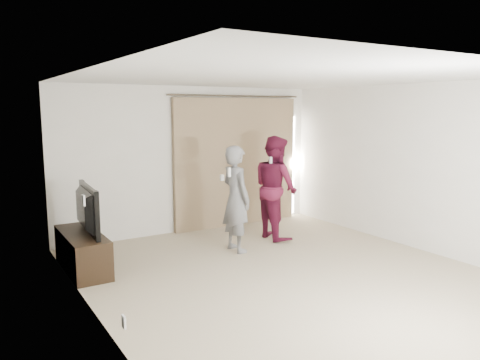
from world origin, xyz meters
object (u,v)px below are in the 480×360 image
object	(u,v)px
person_man	(236,199)
person_woman	(276,187)
tv_console	(82,252)
tv	(80,210)

from	to	relation	value
person_man	person_woman	xyz separation A→B (m)	(0.96, 0.29, 0.05)
tv_console	person_man	bearing A→B (deg)	-8.74
tv	person_woman	xyz separation A→B (m)	(3.23, -0.06, 0.03)
tv	person_woman	world-z (taller)	person_woman
person_man	tv	bearing A→B (deg)	171.26
tv_console	person_woman	bearing A→B (deg)	-1.00
tv_console	person_woman	distance (m)	3.29
tv	tv_console	bearing A→B (deg)	0.00
tv	person_man	world-z (taller)	person_man
tv_console	tv	bearing A→B (deg)	0.00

